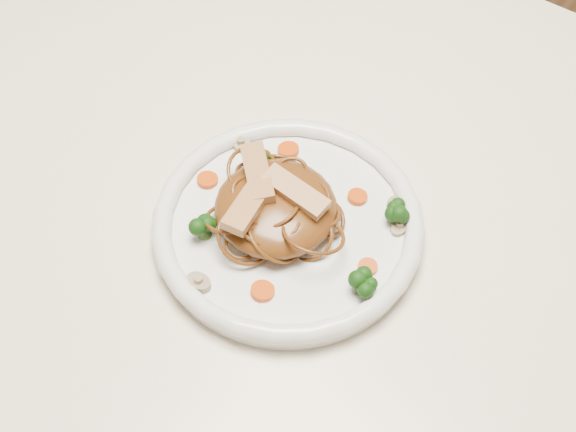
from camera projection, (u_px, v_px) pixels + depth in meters
The scene contains 20 objects.
ground at pixel (294, 427), 1.48m from camera, with size 4.00×4.00×0.00m, color #50351B.
table at pixel (298, 217), 0.95m from camera, with size 1.20×0.80×0.75m.
plate at pixel (288, 229), 0.81m from camera, with size 0.27×0.27×0.02m, color white.
noodle_mound at pixel (276, 208), 0.79m from camera, with size 0.12×0.12×0.04m, color #583110.
chicken_a at pixel (295, 192), 0.78m from camera, with size 0.07×0.02×0.01m, color tan.
chicken_b at pixel (257, 173), 0.79m from camera, with size 0.07×0.02×0.01m, color tan.
chicken_c at pixel (250, 202), 0.77m from camera, with size 0.07×0.02×0.01m, color tan.
broccoli_0 at pixel (398, 213), 0.80m from camera, with size 0.02×0.02×0.03m, color #13390B, non-canonical shape.
broccoli_1 at pixel (257, 157), 0.83m from camera, with size 0.03×0.03×0.03m, color #13390B, non-canonical shape.
broccoli_2 at pixel (204, 226), 0.79m from camera, with size 0.02×0.02×0.03m, color #13390B, non-canonical shape.
broccoli_3 at pixel (363, 284), 0.75m from camera, with size 0.02×0.02×0.03m, color #13390B, non-canonical shape.
carrot_0 at pixel (357, 197), 0.82m from camera, with size 0.02×0.02×0.01m, color #C63A07.
carrot_1 at pixel (207, 180), 0.83m from camera, with size 0.02×0.02×0.01m, color #C63A07.
carrot_2 at pixel (368, 267), 0.77m from camera, with size 0.02×0.02×0.01m, color #C63A07.
carrot_3 at pixel (288, 150), 0.86m from camera, with size 0.02×0.02×0.01m, color #C63A07.
carrot_4 at pixel (263, 291), 0.76m from camera, with size 0.02×0.02×0.01m, color #C63A07.
mushroom_0 at pixel (199, 282), 0.76m from camera, with size 0.03×0.03×0.01m, color tan.
mushroom_1 at pixel (399, 227), 0.80m from camera, with size 0.02×0.02×0.01m, color tan.
mushroom_2 at pixel (241, 144), 0.86m from camera, with size 0.03×0.03×0.01m, color tan.
mushroom_3 at pixel (396, 204), 0.82m from camera, with size 0.02×0.02×0.01m, color tan.
Camera 1 is at (0.32, -0.46, 1.42)m, focal length 50.76 mm.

